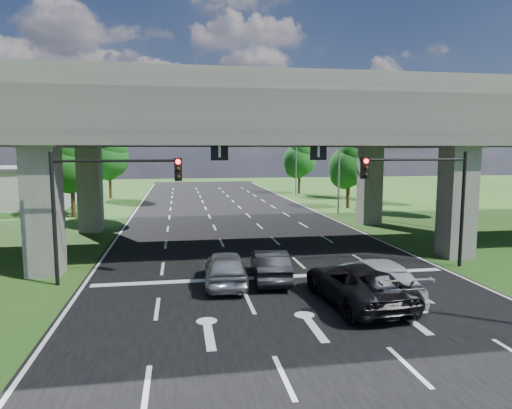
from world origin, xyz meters
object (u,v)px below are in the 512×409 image
object	(u,v)px
car_silver	(226,268)
car_white	(375,279)
streetlight_beyond	(293,152)
streetlight_far	(335,152)
car_dark	(270,265)
signal_right	(425,188)
signal_left	(104,192)
car_trailing	(357,284)

from	to	relation	value
car_silver	car_white	xyz separation A→B (m)	(5.84, -2.92, 0.04)
streetlight_beyond	car_silver	xyz separation A→B (m)	(-12.59, -37.35, -5.03)
streetlight_far	car_dark	bearing A→B (deg)	-116.50
car_white	signal_right	bearing A→B (deg)	-135.89
car_white	streetlight_beyond	bearing A→B (deg)	-98.71
car_silver	signal_left	bearing A→B (deg)	-10.48
signal_right	signal_left	distance (m)	15.65
streetlight_beyond	car_trailing	world-z (taller)	streetlight_beyond
car_dark	car_trailing	world-z (taller)	car_trailing
streetlight_far	car_silver	world-z (taller)	streetlight_far
signal_right	car_dark	xyz separation A→B (m)	(-8.21, -0.97, -3.43)
signal_right	streetlight_beyond	size ratio (longest dim) A/B	0.60
car_dark	car_trailing	xyz separation A→B (m)	(2.76, -3.70, 0.08)
car_dark	car_trailing	bearing A→B (deg)	131.64
streetlight_far	car_silver	distance (m)	25.29
signal_left	car_trailing	bearing A→B (deg)	-24.60
streetlight_far	car_trailing	world-z (taller)	streetlight_far
streetlight_beyond	car_dark	distance (m)	38.82
streetlight_far	car_dark	size ratio (longest dim) A/B	2.27
streetlight_beyond	car_white	world-z (taller)	streetlight_beyond
car_dark	car_white	xyz separation A→B (m)	(3.74, -3.25, 0.10)
car_white	car_trailing	bearing A→B (deg)	25.59
car_dark	car_silver	bearing A→B (deg)	13.70
streetlight_far	car_silver	bearing A→B (deg)	-120.51
signal_left	car_white	distance (m)	12.40
streetlight_far	streetlight_beyond	size ratio (longest dim) A/B	1.00
car_trailing	signal_right	bearing A→B (deg)	-143.70
car_white	car_trailing	xyz separation A→B (m)	(-0.98, -0.45, -0.02)
signal_left	car_dark	xyz separation A→B (m)	(7.44, -0.97, -3.43)
car_white	car_dark	bearing A→B (deg)	-40.19
signal_right	signal_left	world-z (taller)	same
streetlight_beyond	car_silver	size ratio (longest dim) A/B	2.17
car_silver	car_white	world-z (taller)	car_white
signal_right	car_white	xyz separation A→B (m)	(-4.47, -4.22, -3.34)
streetlight_beyond	signal_left	bearing A→B (deg)	-116.43
car_silver	car_trailing	xyz separation A→B (m)	(4.86, -3.37, 0.02)
streetlight_beyond	car_white	xyz separation A→B (m)	(-6.75, -40.28, -5.00)
car_silver	car_trailing	world-z (taller)	car_trailing
signal_left	signal_right	bearing A→B (deg)	0.00
car_silver	car_trailing	size ratio (longest dim) A/B	0.80
streetlight_far	car_dark	world-z (taller)	streetlight_far
car_white	car_trailing	world-z (taller)	car_white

